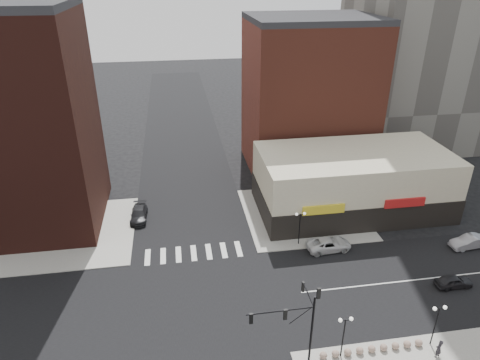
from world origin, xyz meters
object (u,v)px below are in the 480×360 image
object	(u,v)px
white_suv	(329,244)
traffic_signal	(299,315)
street_lamp_se_a	(345,327)
dark_sedan_north	(139,214)
silver_sedan	(469,242)
pedestrian	(439,349)
street_lamp_se_b	(438,316)
street_lamp_ne	(300,220)
dark_sedan_east	(454,281)

from	to	relation	value
white_suv	traffic_signal	bearing A→B (deg)	148.10
street_lamp_se_a	dark_sedan_north	distance (m)	30.30
traffic_signal	street_lamp_se_a	size ratio (longest dim) A/B	1.87
white_suv	silver_sedan	xyz separation A→B (m)	(15.99, -2.09, 0.02)
street_lamp_se_a	pedestrian	distance (m)	8.23
street_lamp_se_b	silver_sedan	distance (m)	17.51
dark_sedan_north	pedestrian	world-z (taller)	pedestrian
traffic_signal	street_lamp_se_a	distance (m)	4.12
white_suv	pedestrian	bearing A→B (deg)	-170.00
street_lamp_se_a	dark_sedan_north	world-z (taller)	street_lamp_se_a
street_lamp_ne	white_suv	size ratio (longest dim) A/B	0.82
traffic_signal	pedestrian	world-z (taller)	traffic_signal
traffic_signal	street_lamp_se_a	xyz separation A→B (m)	(3.76, -0.17, -1.67)
traffic_signal	pedestrian	bearing A→B (deg)	-7.29
street_lamp_ne	dark_sedan_north	size ratio (longest dim) A/B	0.85
pedestrian	white_suv	bearing A→B (deg)	-97.91
street_lamp_se_b	pedestrian	xyz separation A→B (m)	(-0.21, -1.31, -2.29)
street_lamp_se_b	white_suv	size ratio (longest dim) A/B	0.82
dark_sedan_east	dark_sedan_north	xyz separation A→B (m)	(-31.82, 18.06, 0.07)
dark_sedan_east	dark_sedan_north	bearing A→B (deg)	60.50
traffic_signal	pedestrian	xyz separation A→B (m)	(11.56, -1.48, -3.96)
white_suv	street_lamp_se_a	bearing A→B (deg)	161.07
street_lamp_ne	dark_sedan_north	bearing A→B (deg)	155.07
street_lamp_se_b	street_lamp_ne	size ratio (longest dim) A/B	1.00
street_lamp_ne	pedestrian	distance (m)	18.73
street_lamp_ne	dark_sedan_north	distance (m)	20.56
street_lamp_se_a	silver_sedan	bearing A→B (deg)	31.73
street_lamp_ne	white_suv	distance (m)	4.30
street_lamp_ne	dark_sedan_north	xyz separation A→B (m)	(-18.50, 8.60, -2.58)
traffic_signal	street_lamp_se_b	world-z (taller)	traffic_signal
silver_sedan	dark_sedan_north	world-z (taller)	silver_sedan
street_lamp_se_b	dark_sedan_east	bearing A→B (deg)	45.95
white_suv	silver_sedan	bearing A→B (deg)	-100.60
street_lamp_ne	dark_sedan_east	size ratio (longest dim) A/B	1.11
traffic_signal	dark_sedan_north	bearing A→B (deg)	119.35
dark_sedan_north	pedestrian	size ratio (longest dim) A/B	2.76
street_lamp_se_b	pedestrian	world-z (taller)	street_lamp_se_b
dark_sedan_north	traffic_signal	bearing A→B (deg)	-58.70
silver_sedan	street_lamp_se_b	bearing A→B (deg)	-49.03
street_lamp_se_b	dark_sedan_east	xyz separation A→B (m)	(6.32, 6.53, -2.65)
street_lamp_se_a	street_lamp_se_b	xyz separation A→B (m)	(8.00, 0.00, 0.00)
street_lamp_se_a	white_suv	bearing A→B (deg)	74.23
traffic_signal	dark_sedan_north	distance (m)	28.35
silver_sedan	street_lamp_se_a	bearing A→B (deg)	-63.08
silver_sedan	dark_sedan_north	xyz separation A→B (m)	(-37.58, 12.18, -0.02)
white_suv	silver_sedan	distance (m)	16.12
street_lamp_se_b	dark_sedan_north	bearing A→B (deg)	136.03
traffic_signal	white_suv	size ratio (longest dim) A/B	1.53
silver_sedan	dark_sedan_east	bearing A→B (deg)	-49.21
street_lamp_ne	white_suv	bearing A→B (deg)	-25.86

